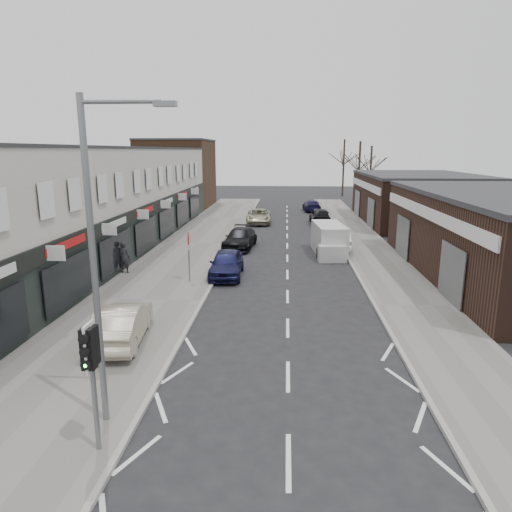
% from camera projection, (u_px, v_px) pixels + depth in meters
% --- Properties ---
extents(ground, '(160.00, 160.00, 0.00)m').
position_uv_depth(ground, '(288.00, 412.00, 12.29)').
color(ground, black).
rests_on(ground, ground).
extents(pavement_left, '(5.50, 64.00, 0.12)m').
position_uv_depth(pavement_left, '(197.00, 244.00, 34.09)').
color(pavement_left, slate).
rests_on(pavement_left, ground).
extents(pavement_right, '(3.50, 64.00, 0.12)m').
position_uv_depth(pavement_right, '(366.00, 246.00, 33.29)').
color(pavement_right, slate).
rests_on(pavement_right, ground).
extents(shop_terrace_left, '(8.00, 41.00, 7.10)m').
position_uv_depth(shop_terrace_left, '(91.00, 200.00, 31.30)').
color(shop_terrace_left, beige).
rests_on(shop_terrace_left, ground).
extents(brick_block_far, '(8.00, 10.00, 8.00)m').
position_uv_depth(brick_block_far, '(178.00, 174.00, 55.99)').
color(brick_block_far, '#4D3321').
rests_on(brick_block_far, ground).
extents(right_unit_far, '(10.00, 16.00, 4.50)m').
position_uv_depth(right_unit_far, '(417.00, 199.00, 44.03)').
color(right_unit_far, '#331E17').
rests_on(right_unit_far, ground).
extents(tree_far_a, '(3.60, 3.60, 8.00)m').
position_uv_depth(tree_far_a, '(357.00, 205.00, 58.37)').
color(tree_far_a, '#382D26').
rests_on(tree_far_a, ground).
extents(tree_far_b, '(3.60, 3.60, 7.50)m').
position_uv_depth(tree_far_b, '(369.00, 201.00, 64.04)').
color(tree_far_b, '#382D26').
rests_on(tree_far_b, ground).
extents(tree_far_c, '(3.60, 3.60, 8.50)m').
position_uv_depth(tree_far_c, '(342.00, 196.00, 70.07)').
color(tree_far_c, '#382D26').
rests_on(tree_far_c, ground).
extents(traffic_light, '(0.28, 0.60, 3.10)m').
position_uv_depth(traffic_light, '(91.00, 358.00, 10.07)').
color(traffic_light, slate).
rests_on(traffic_light, pavement_left).
extents(street_lamp, '(2.23, 0.22, 8.00)m').
position_uv_depth(street_lamp, '(99.00, 249.00, 10.76)').
color(street_lamp, slate).
rests_on(street_lamp, pavement_left).
extents(warning_sign, '(0.12, 0.80, 2.70)m').
position_uv_depth(warning_sign, '(189.00, 242.00, 23.79)').
color(warning_sign, slate).
rests_on(warning_sign, pavement_left).
extents(white_van, '(2.22, 5.30, 2.01)m').
position_uv_depth(white_van, '(329.00, 240.00, 30.96)').
color(white_van, silver).
rests_on(white_van, ground).
extents(sedan_on_pavement, '(1.99, 4.43, 1.41)m').
position_uv_depth(sedan_on_pavement, '(122.00, 323.00, 16.38)').
color(sedan_on_pavement, '#ABA089').
rests_on(sedan_on_pavement, pavement_left).
extents(pedestrian, '(0.68, 0.46, 1.81)m').
position_uv_depth(pedestrian, '(124.00, 257.00, 25.64)').
color(pedestrian, black).
rests_on(pedestrian, pavement_left).
extents(parked_car_left_a, '(1.84, 4.36, 1.47)m').
position_uv_depth(parked_car_left_a, '(227.00, 263.00, 25.39)').
color(parked_car_left_a, '#13153E').
rests_on(parked_car_left_a, ground).
extents(parked_car_left_b, '(2.38, 5.00, 1.41)m').
position_uv_depth(parked_car_left_b, '(240.00, 238.00, 32.78)').
color(parked_car_left_b, black).
rests_on(parked_car_left_b, ground).
extents(parked_car_left_c, '(2.43, 4.99, 1.37)m').
position_uv_depth(parked_car_left_c, '(259.00, 216.00, 43.88)').
color(parked_car_left_c, '#A19D80').
rests_on(parked_car_left_c, ground).
extents(parked_car_right_a, '(1.80, 4.69, 1.52)m').
position_uv_depth(parked_car_right_a, '(337.00, 239.00, 32.19)').
color(parked_car_right_a, silver).
rests_on(parked_car_right_a, ground).
extents(parked_car_right_b, '(1.88, 4.56, 1.55)m').
position_uv_depth(parked_car_right_b, '(320.00, 216.00, 43.65)').
color(parked_car_right_b, black).
rests_on(parked_car_right_b, ground).
extents(parked_car_right_c, '(2.11, 4.55, 1.29)m').
position_uv_depth(parked_car_right_c, '(312.00, 206.00, 52.70)').
color(parked_car_right_c, '#14123A').
rests_on(parked_car_right_c, ground).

